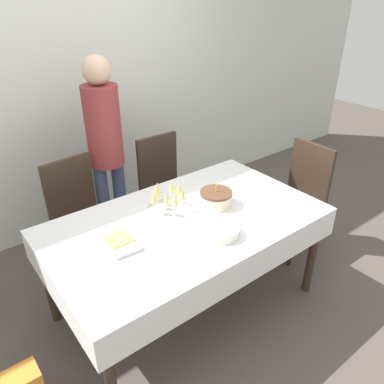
{
  "coord_description": "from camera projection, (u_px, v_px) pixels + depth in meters",
  "views": [
    {
      "loc": [
        -1.23,
        -1.65,
        2.09
      ],
      "look_at": [
        0.12,
        0.1,
        0.87
      ],
      "focal_mm": 35.0,
      "sensor_mm": 36.0,
      "label": 1
    }
  ],
  "objects": [
    {
      "name": "dining_chair_far_left",
      "position": [
        80.0,
        214.0,
        2.93
      ],
      "size": [
        0.46,
        0.46,
        0.96
      ],
      "color": "#38281E",
      "rests_on": "ground_plane"
    },
    {
      "name": "napkin_pile",
      "position": [
        119.0,
        239.0,
        2.25
      ],
      "size": [
        0.15,
        0.15,
        0.01
      ],
      "color": "#E0D166",
      "rests_on": "dining_table"
    },
    {
      "name": "person_standing",
      "position": [
        105.0,
        141.0,
        2.99
      ],
      "size": [
        0.28,
        0.28,
        1.66
      ],
      "color": "#3F4C72",
      "rests_on": "ground_plane"
    },
    {
      "name": "dining_table",
      "position": [
        186.0,
        232.0,
        2.5
      ],
      "size": [
        1.8,
        1.06,
        0.75
      ],
      "color": "white",
      "rests_on": "ground_plane"
    },
    {
      "name": "cake_knife",
      "position": [
        243.0,
        211.0,
        2.53
      ],
      "size": [
        0.3,
        0.03,
        0.0
      ],
      "color": "silver",
      "rests_on": "dining_table"
    },
    {
      "name": "birthday_cake",
      "position": [
        216.0,
        198.0,
        2.59
      ],
      "size": [
        0.23,
        0.23,
        0.18
      ],
      "color": "beige",
      "rests_on": "dining_table"
    },
    {
      "name": "ground_plane",
      "position": [
        187.0,
        303.0,
        2.81
      ],
      "size": [
        12.0,
        12.0,
        0.0
      ],
      "primitive_type": "plane",
      "color": "#564C47"
    },
    {
      "name": "plate_stack_main",
      "position": [
        221.0,
        231.0,
        2.28
      ],
      "size": [
        0.23,
        0.23,
        0.06
      ],
      "color": "silver",
      "rests_on": "dining_table"
    },
    {
      "name": "dining_chair_far_right",
      "position": [
        165.0,
        185.0,
        3.36
      ],
      "size": [
        0.42,
        0.42,
        0.96
      ],
      "color": "#38281E",
      "rests_on": "ground_plane"
    },
    {
      "name": "champagne_tray",
      "position": [
        168.0,
        198.0,
        2.5
      ],
      "size": [
        0.29,
        0.29,
        0.18
      ],
      "color": "silver",
      "rests_on": "dining_table"
    },
    {
      "name": "dining_chair_right_end",
      "position": [
        300.0,
        194.0,
        3.21
      ],
      "size": [
        0.42,
        0.42,
        0.96
      ],
      "color": "#38281E",
      "rests_on": "ground_plane"
    },
    {
      "name": "fork_pile",
      "position": [
        128.0,
        252.0,
        2.13
      ],
      "size": [
        0.17,
        0.07,
        0.02
      ],
      "color": "silver",
      "rests_on": "dining_table"
    },
    {
      "name": "wall_back",
      "position": [
        78.0,
        84.0,
        3.23
      ],
      "size": [
        8.0,
        0.05,
        2.7
      ],
      "color": "silver",
      "rests_on": "ground_plane"
    }
  ]
}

